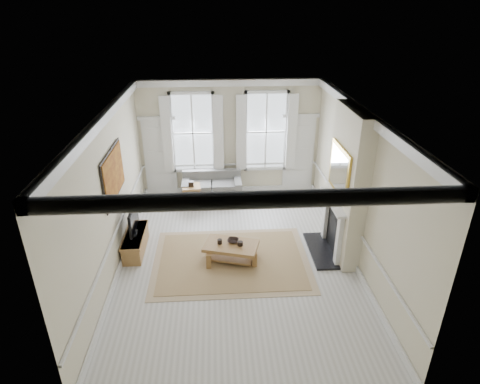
{
  "coord_description": "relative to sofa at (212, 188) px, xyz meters",
  "views": [
    {
      "loc": [
        -0.4,
        -7.56,
        5.35
      ],
      "look_at": [
        0.13,
        0.93,
        1.25
      ],
      "focal_mm": 30.0,
      "sensor_mm": 36.0,
      "label": 1
    }
  ],
  "objects": [
    {
      "name": "coffee_table",
      "position": [
        0.42,
        -3.16,
        0.01
      ],
      "size": [
        1.31,
        0.98,
        0.44
      ],
      "rotation": [
        0.0,
        0.0,
        -0.28
      ],
      "color": "brown",
      "rests_on": "rug"
    },
    {
      "name": "painting",
      "position": [
        -2.01,
        -2.81,
        1.7
      ],
      "size": [
        0.05,
        1.66,
        1.06
      ],
      "primitive_type": "cube",
      "color": "#BB7D20",
      "rests_on": "left_wall"
    },
    {
      "name": "tv_stand",
      "position": [
        -1.79,
        -2.61,
        -0.12
      ],
      "size": [
        0.41,
        1.27,
        0.45
      ],
      "primitive_type": "cube",
      "color": "brown",
      "rests_on": "floor"
    },
    {
      "name": "floor",
      "position": [
        0.55,
        -3.11,
        -0.35
      ],
      "size": [
        7.2,
        7.2,
        0.0
      ],
      "primitive_type": "plane",
      "color": "#B7B5AD",
      "rests_on": "ground"
    },
    {
      "name": "ceiling",
      "position": [
        0.55,
        -3.11,
        3.05
      ],
      "size": [
        7.2,
        7.2,
        0.0
      ],
      "primitive_type": "plane",
      "rotation": [
        3.14,
        0.0,
        0.0
      ],
      "color": "white",
      "rests_on": "back_wall"
    },
    {
      "name": "window_right",
      "position": [
        1.6,
        0.44,
        1.55
      ],
      "size": [
        1.26,
        0.2,
        2.2
      ],
      "primitive_type": null,
      "color": "#B2BCC6",
      "rests_on": "back_wall"
    },
    {
      "name": "door_right",
      "position": [
        2.6,
        0.45,
        0.8
      ],
      "size": [
        0.9,
        0.08,
        2.3
      ],
      "primitive_type": "cube",
      "color": "silver",
      "rests_on": "floor"
    },
    {
      "name": "bowl",
      "position": [
        0.47,
        -3.06,
        0.12
      ],
      "size": [
        0.31,
        0.31,
        0.06
      ],
      "primitive_type": "imported",
      "rotation": [
        0.0,
        0.0,
        -0.26
      ],
      "color": "black",
      "rests_on": "coffee_table"
    },
    {
      "name": "left_wall",
      "position": [
        -2.05,
        -3.11,
        1.35
      ],
      "size": [
        0.0,
        7.2,
        7.2
      ],
      "primitive_type": "plane",
      "rotation": [
        1.57,
        0.0,
        1.57
      ],
      "color": "beige",
      "rests_on": "floor"
    },
    {
      "name": "back_wall",
      "position": [
        0.55,
        0.49,
        1.35
      ],
      "size": [
        5.2,
        0.0,
        5.2
      ],
      "primitive_type": "plane",
      "rotation": [
        1.57,
        0.0,
        0.0
      ],
      "color": "beige",
      "rests_on": "floor"
    },
    {
      "name": "sofa",
      "position": [
        0.0,
        0.0,
        0.0
      ],
      "size": [
        1.7,
        0.83,
        0.83
      ],
      "color": "#5D5D5A",
      "rests_on": "floor"
    },
    {
      "name": "mirror",
      "position": [
        2.76,
        -2.91,
        1.7
      ],
      "size": [
        0.06,
        1.26,
        1.06
      ],
      "primitive_type": "cube",
      "color": "gold",
      "rests_on": "chimney_breast"
    },
    {
      "name": "door_left",
      "position": [
        -1.5,
        0.45,
        0.8
      ],
      "size": [
        0.9,
        0.08,
        2.3
      ],
      "primitive_type": "cube",
      "color": "silver",
      "rests_on": "floor"
    },
    {
      "name": "tv",
      "position": [
        -1.77,
        -2.61,
        0.5
      ],
      "size": [
        0.08,
        0.9,
        0.68
      ],
      "color": "black",
      "rests_on": "tv_stand"
    },
    {
      "name": "rug",
      "position": [
        0.42,
        -3.16,
        -0.34
      ],
      "size": [
        3.5,
        2.6,
        0.02
      ],
      "primitive_type": "cube",
      "color": "#A67D56",
      "rests_on": "floor"
    },
    {
      "name": "fireplace",
      "position": [
        2.75,
        -2.91,
        0.38
      ],
      "size": [
        0.21,
        1.45,
        1.33
      ],
      "color": "silver",
      "rests_on": "floor"
    },
    {
      "name": "side_table",
      "position": [
        -0.58,
        -0.37,
        0.15
      ],
      "size": [
        0.55,
        0.55,
        0.62
      ],
      "rotation": [
        0.0,
        0.0,
        0.09
      ],
      "color": "brown",
      "rests_on": "floor"
    },
    {
      "name": "hearth",
      "position": [
        2.55,
        -2.91,
        -0.32
      ],
      "size": [
        0.55,
        1.5,
        0.05
      ],
      "primitive_type": "cube",
      "color": "black",
      "rests_on": "floor"
    },
    {
      "name": "ceramic_pot_b",
      "position": [
        0.62,
        -3.21,
        0.13
      ],
      "size": [
        0.12,
        0.12,
        0.09
      ],
      "primitive_type": "cylinder",
      "color": "black",
      "rests_on": "coffee_table"
    },
    {
      "name": "chimney_breast",
      "position": [
        2.98,
        -2.91,
        1.35
      ],
      "size": [
        0.35,
        1.7,
        3.38
      ],
      "primitive_type": "cube",
      "color": "beige",
      "rests_on": "floor"
    },
    {
      "name": "ceramic_pot_a",
      "position": [
        0.17,
        -3.11,
        0.14
      ],
      "size": [
        0.1,
        0.1,
        0.1
      ],
      "primitive_type": "cylinder",
      "color": "black",
      "rests_on": "coffee_table"
    },
    {
      "name": "window_left",
      "position": [
        -0.5,
        0.44,
        1.55
      ],
      "size": [
        1.26,
        0.2,
        2.2
      ],
      "primitive_type": null,
      "color": "#B2BCC6",
      "rests_on": "back_wall"
    },
    {
      "name": "right_wall",
      "position": [
        3.15,
        -3.11,
        1.35
      ],
      "size": [
        0.0,
        7.2,
        7.2
      ],
      "primitive_type": "plane",
      "rotation": [
        1.57,
        0.0,
        -1.57
      ],
      "color": "beige",
      "rests_on": "floor"
    }
  ]
}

